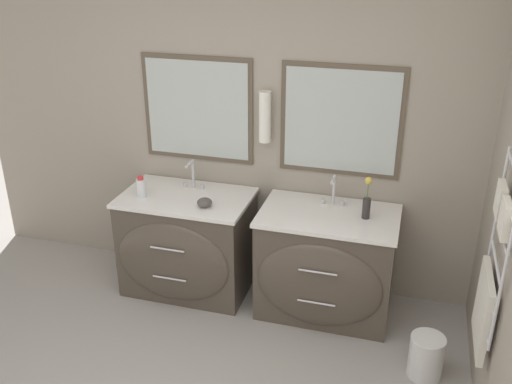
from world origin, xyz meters
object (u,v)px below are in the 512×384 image
at_px(vanity_left, 186,244).
at_px(amenity_bowl, 205,203).
at_px(flower_vase, 367,202).
at_px(toiletry_bottle, 141,187).
at_px(vanity_right, 325,264).
at_px(waste_bin, 426,356).

height_order(vanity_left, amenity_bowl, amenity_bowl).
xyz_separation_m(amenity_bowl, flower_vase, (1.14, 0.14, 0.09)).
bearing_deg(vanity_left, toiletry_bottle, -168.60).
xyz_separation_m(vanity_right, flower_vase, (0.25, 0.05, 0.51)).
distance_m(toiletry_bottle, waste_bin, 2.30).
relative_size(vanity_left, vanity_right, 1.00).
height_order(vanity_left, toiletry_bottle, toiletry_bottle).
bearing_deg(vanity_right, waste_bin, -33.97).
relative_size(amenity_bowl, waste_bin, 0.38).
relative_size(toiletry_bottle, waste_bin, 0.57).
xyz_separation_m(flower_vase, waste_bin, (0.49, -0.55, -0.76)).
distance_m(toiletry_bottle, amenity_bowl, 0.52).
relative_size(vanity_right, amenity_bowl, 8.91).
relative_size(toiletry_bottle, amenity_bowl, 1.51).
height_order(vanity_right, amenity_bowl, amenity_bowl).
bearing_deg(waste_bin, vanity_left, 164.71).
bearing_deg(toiletry_bottle, waste_bin, -11.58).
height_order(flower_vase, waste_bin, flower_vase).
distance_m(toiletry_bottle, flower_vase, 1.66).
xyz_separation_m(vanity_right, toiletry_bottle, (-1.40, -0.06, 0.46)).
distance_m(vanity_right, flower_vase, 0.57).
distance_m(vanity_left, toiletry_bottle, 0.56).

